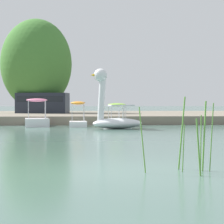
{
  "coord_description": "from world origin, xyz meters",
  "views": [
    {
      "loc": [
        -0.51,
        -9.46,
        1.38
      ],
      "look_at": [
        1.16,
        16.98,
        0.91
      ],
      "focal_mm": 74.77,
      "sensor_mm": 36.0,
      "label": 1
    }
  ],
  "objects_px": {
    "pedal_boat_orange": "(78,118)",
    "tree_willow_near_path": "(36,64)",
    "swan_boat": "(113,113)",
    "pedal_boat_pink": "(37,119)",
    "pedal_boat_lime": "(117,120)",
    "parked_van": "(43,102)"
  },
  "relations": [
    {
      "from": "swan_boat",
      "to": "parked_van",
      "type": "bearing_deg",
      "value": 109.09
    },
    {
      "from": "swan_boat",
      "to": "tree_willow_near_path",
      "type": "height_order",
      "value": "tree_willow_near_path"
    },
    {
      "from": "tree_willow_near_path",
      "to": "parked_van",
      "type": "xyz_separation_m",
      "value": [
        0.73,
        -1.91,
        -3.46
      ]
    },
    {
      "from": "pedal_boat_orange",
      "to": "parked_van",
      "type": "distance_m",
      "value": 12.69
    },
    {
      "from": "tree_willow_near_path",
      "to": "parked_van",
      "type": "relative_size",
      "value": 1.82
    },
    {
      "from": "pedal_boat_orange",
      "to": "pedal_boat_pink",
      "type": "distance_m",
      "value": 2.55
    },
    {
      "from": "pedal_boat_orange",
      "to": "parked_van",
      "type": "height_order",
      "value": "parked_van"
    },
    {
      "from": "swan_boat",
      "to": "pedal_boat_orange",
      "type": "distance_m",
      "value": 3.33
    },
    {
      "from": "pedal_boat_orange",
      "to": "tree_willow_near_path",
      "type": "xyz_separation_m",
      "value": [
        -3.9,
        14.15,
        4.48
      ]
    },
    {
      "from": "swan_boat",
      "to": "pedal_boat_lime",
      "type": "xyz_separation_m",
      "value": [
        0.39,
        2.67,
        -0.45
      ]
    },
    {
      "from": "pedal_boat_pink",
      "to": "tree_willow_near_path",
      "type": "bearing_deg",
      "value": 95.77
    },
    {
      "from": "swan_boat",
      "to": "tree_willow_near_path",
      "type": "relative_size",
      "value": 0.39
    },
    {
      "from": "parked_van",
      "to": "pedal_boat_lime",
      "type": "bearing_deg",
      "value": -65.6
    },
    {
      "from": "pedal_boat_lime",
      "to": "parked_van",
      "type": "bearing_deg",
      "value": 114.4
    },
    {
      "from": "pedal_boat_orange",
      "to": "tree_willow_near_path",
      "type": "distance_m",
      "value": 15.35
    },
    {
      "from": "pedal_boat_lime",
      "to": "pedal_boat_orange",
      "type": "bearing_deg",
      "value": -179.54
    },
    {
      "from": "pedal_boat_lime",
      "to": "pedal_boat_orange",
      "type": "distance_m",
      "value": 2.38
    },
    {
      "from": "pedal_boat_orange",
      "to": "parked_van",
      "type": "xyz_separation_m",
      "value": [
        -3.17,
        12.24,
        1.03
      ]
    },
    {
      "from": "pedal_boat_pink",
      "to": "parked_van",
      "type": "xyz_separation_m",
      "value": [
        -0.66,
        11.8,
        1.07
      ]
    },
    {
      "from": "pedal_boat_pink",
      "to": "tree_willow_near_path",
      "type": "xyz_separation_m",
      "value": [
        -1.39,
        13.71,
        4.53
      ]
    },
    {
      "from": "swan_boat",
      "to": "pedal_boat_pink",
      "type": "height_order",
      "value": "swan_boat"
    },
    {
      "from": "pedal_boat_lime",
      "to": "tree_willow_near_path",
      "type": "xyz_separation_m",
      "value": [
        -6.27,
        14.13,
        4.57
      ]
    }
  ]
}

